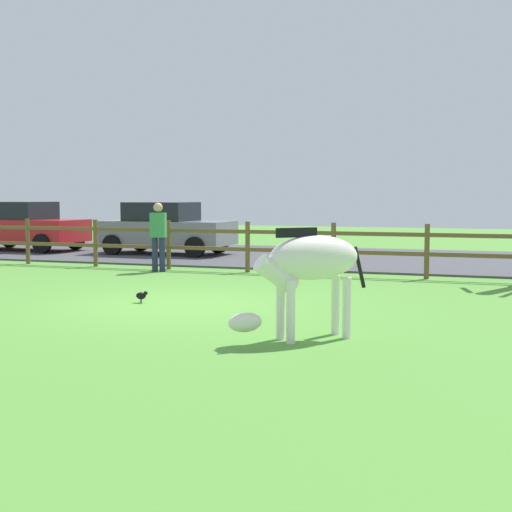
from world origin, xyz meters
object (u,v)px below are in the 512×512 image
at_px(zebra, 308,266).
at_px(parked_car_grey, 165,228).
at_px(crow_on_grass, 142,295).
at_px(visitor_near_fence, 158,234).
at_px(parked_car_red, 23,226).

distance_m(zebra, parked_car_grey, 13.01).
xyz_separation_m(zebra, crow_on_grass, (-3.46, 2.02, -0.80)).
height_order(zebra, parked_car_grey, parked_car_grey).
xyz_separation_m(zebra, visitor_near_fence, (-5.46, 6.55, -0.02)).
height_order(crow_on_grass, visitor_near_fence, visitor_near_fence).
bearing_deg(visitor_near_fence, zebra, -50.18).
bearing_deg(parked_car_grey, zebra, -55.44).
xyz_separation_m(crow_on_grass, visitor_near_fence, (-2.01, 4.53, 0.78)).
height_order(parked_car_grey, parked_car_red, same).
xyz_separation_m(parked_car_red, visitor_near_fence, (6.89, -3.99, 0.06)).
distance_m(crow_on_grass, parked_car_grey, 9.56).
relative_size(parked_car_red, visitor_near_fence, 2.48).
xyz_separation_m(zebra, parked_car_grey, (-7.38, 10.71, -0.08)).
bearing_deg(parked_car_red, visitor_near_fence, -30.03).
xyz_separation_m(zebra, parked_car_red, (-12.36, 10.54, -0.08)).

